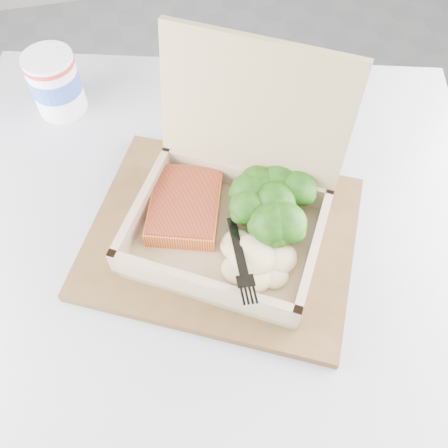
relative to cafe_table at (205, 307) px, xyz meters
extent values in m
cylinder|color=black|center=(0.00, 0.00, -0.51)|extent=(0.41, 0.41, 0.02)
cylinder|color=black|center=(0.00, 0.00, -0.19)|extent=(0.07, 0.07, 0.68)
cube|color=#9C9DA5|center=(0.00, 0.00, 0.17)|extent=(0.92, 0.92, 0.03)
cube|color=brown|center=(0.03, 0.01, 0.19)|extent=(0.42, 0.39, 0.01)
cube|color=tan|center=(0.03, 0.00, 0.20)|extent=(0.29, 0.27, 0.01)
cube|color=tan|center=(-0.06, 0.05, 0.22)|extent=(0.10, 0.16, 0.05)
cube|color=tan|center=(0.12, -0.06, 0.22)|extent=(0.10, 0.16, 0.05)
cube|color=tan|center=(-0.01, -0.07, 0.22)|extent=(0.20, 0.13, 0.05)
cube|color=tan|center=(0.07, 0.07, 0.22)|extent=(0.20, 0.13, 0.05)
cube|color=tan|center=(0.09, 0.09, 0.32)|extent=(0.22, 0.15, 0.17)
cube|color=orange|center=(-0.01, 0.05, 0.22)|extent=(0.12, 0.13, 0.02)
ellipsoid|color=#D0BD87|center=(0.05, -0.05, 0.22)|extent=(0.09, 0.08, 0.03)
cube|color=black|center=(0.04, 0.01, 0.23)|extent=(0.02, 0.10, 0.03)
cube|color=black|center=(0.04, -0.06, 0.23)|extent=(0.02, 0.04, 0.01)
cylinder|color=white|center=(-0.16, 0.30, 0.23)|extent=(0.07, 0.07, 0.10)
cylinder|color=#3753BA|center=(-0.16, 0.30, 0.23)|extent=(0.08, 0.08, 0.03)
cylinder|color=red|center=(-0.16, 0.30, 0.27)|extent=(0.08, 0.08, 0.01)
cube|color=white|center=(0.06, 0.17, 0.18)|extent=(0.12, 0.15, 0.00)
camera|label=1|loc=(-0.04, -0.32, 0.73)|focal=40.00mm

